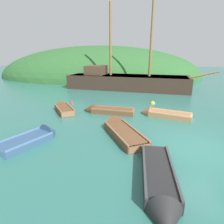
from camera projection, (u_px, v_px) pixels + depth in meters
ground_plane at (196, 149)px, 8.05m from camera, size 120.00×120.00×0.00m
shore_hill at (100, 76)px, 35.54m from camera, size 37.84×23.54×11.31m
sailing_ship at (126, 84)px, 22.15m from camera, size 17.06×6.68×11.36m
rowboat_center at (63, 109)px, 13.48m from camera, size 2.37×2.97×0.92m
rowboat_outer_right at (106, 111)px, 13.07m from camera, size 3.87×1.51×0.90m
rowboat_near_dock at (162, 115)px, 12.32m from camera, size 3.53×2.12×0.95m
rowboat_portside at (35, 139)px, 8.81m from camera, size 2.41×3.09×1.10m
rowboat_outer_left at (160, 184)px, 5.65m from camera, size 1.15×3.82×0.96m
rowboat_far at (120, 131)px, 9.70m from camera, size 2.70×3.97×1.09m
buoy_yellow at (153, 103)px, 15.57m from camera, size 0.41×0.41×0.41m
buoy_red at (72, 103)px, 15.64m from camera, size 0.29×0.29×0.29m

